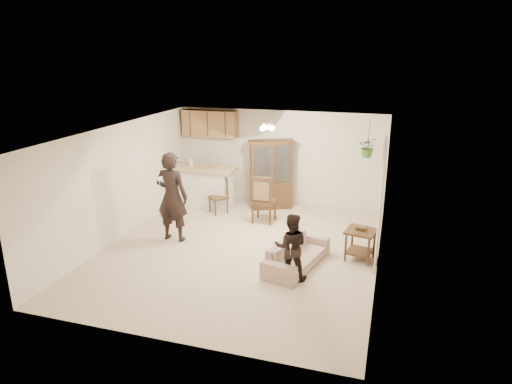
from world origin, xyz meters
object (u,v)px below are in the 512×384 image
(side_table, at_px, (360,244))
(chair_hutch_right, at_px, (264,208))
(child, at_px, (291,244))
(chair_bar, at_px, (204,194))
(adult, at_px, (172,200))
(china_hutch, at_px, (271,175))
(sofa, at_px, (297,248))
(chair_hutch_left, at_px, (219,203))

(side_table, bearing_deg, chair_hutch_right, 148.89)
(child, relative_size, chair_bar, 1.39)
(adult, distance_m, chair_bar, 2.54)
(chair_bar, distance_m, chair_hutch_right, 2.08)
(china_hutch, bearing_deg, chair_hutch_right, -108.75)
(sofa, xyz_separation_m, side_table, (1.13, 0.65, -0.04))
(sofa, height_order, chair_hutch_left, chair_hutch_left)
(child, height_order, chair_bar, child)
(sofa, distance_m, chair_hutch_right, 2.44)
(adult, relative_size, chair_bar, 1.86)
(chair_hutch_left, bearing_deg, chair_hutch_right, 30.61)
(adult, bearing_deg, child, 162.22)
(china_hutch, xyz_separation_m, side_table, (2.51, -2.49, -0.57))
(sofa, relative_size, side_table, 2.73)
(sofa, xyz_separation_m, chair_hutch_right, (-1.26, 2.09, -0.03))
(adult, xyz_separation_m, chair_hutch_right, (1.59, 1.62, -0.57))
(child, bearing_deg, adult, -30.20)
(sofa, distance_m, chair_bar, 4.31)
(sofa, distance_m, child, 0.62)
(sofa, bearing_deg, adult, 94.15)
(side_table, bearing_deg, sofa, -150.29)
(china_hutch, xyz_separation_m, chair_hutch_right, (0.11, -1.05, -0.55))
(child, distance_m, side_table, 1.68)
(side_table, bearing_deg, china_hutch, 135.17)
(sofa, xyz_separation_m, chair_bar, (-3.17, 2.92, -0.09))
(chair_hutch_right, bearing_deg, chair_hutch_left, -10.96)
(sofa, relative_size, chair_hutch_left, 2.04)
(chair_hutch_left, xyz_separation_m, chair_hutch_right, (1.28, -0.27, 0.07))
(chair_hutch_right, bearing_deg, china_hutch, -82.67)
(child, bearing_deg, chair_hutch_right, -75.05)
(chair_bar, relative_size, chair_hutch_right, 0.82)
(side_table, bearing_deg, adult, -177.51)
(adult, xyz_separation_m, side_table, (3.98, 0.17, -0.58))
(china_hutch, relative_size, chair_hutch_right, 1.51)
(child, bearing_deg, chair_bar, -58.14)
(chair_bar, bearing_deg, chair_hutch_left, -64.36)
(side_table, bearing_deg, child, -133.70)
(adult, bearing_deg, chair_bar, -80.78)
(sofa, height_order, china_hutch, china_hutch)
(adult, height_order, china_hutch, adult)
(child, height_order, chair_hutch_left, child)
(side_table, xyz_separation_m, chair_hutch_left, (-3.68, 1.72, -0.06))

